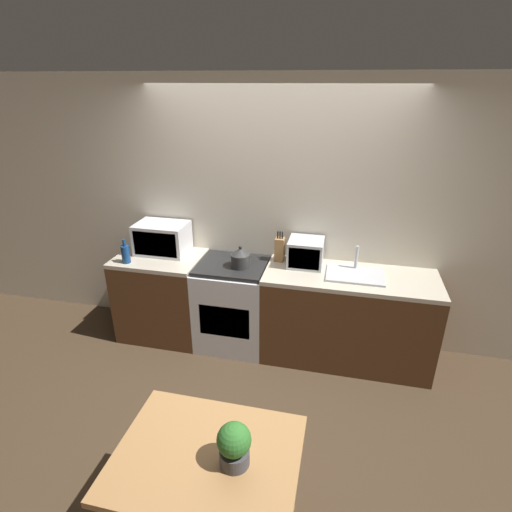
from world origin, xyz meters
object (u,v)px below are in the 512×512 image
(kettle, at_px, (240,258))
(dining_table, at_px, (207,467))
(stove_range, at_px, (233,304))
(bottle, at_px, (126,254))
(microwave, at_px, (162,238))
(toaster_oven, at_px, (306,253))

(kettle, xyz_separation_m, dining_table, (0.33, -1.92, -0.34))
(stove_range, xyz_separation_m, bottle, (-1.00, -0.20, 0.55))
(dining_table, bearing_deg, kettle, 99.63)
(stove_range, bearing_deg, microwave, 171.73)
(stove_range, height_order, bottle, bottle)
(toaster_oven, bearing_deg, bottle, -168.93)
(stove_range, distance_m, dining_table, 2.02)
(stove_range, bearing_deg, dining_table, -77.79)
(kettle, height_order, dining_table, kettle)
(dining_table, bearing_deg, microwave, 119.74)
(kettle, bearing_deg, microwave, 169.77)
(stove_range, height_order, dining_table, stove_range)
(microwave, height_order, dining_table, microwave)
(bottle, height_order, toaster_oven, toaster_oven)
(stove_range, bearing_deg, bottle, -168.77)
(bottle, height_order, dining_table, bottle)
(stove_range, relative_size, kettle, 4.18)
(toaster_oven, distance_m, dining_table, 2.15)
(microwave, relative_size, bottle, 2.12)
(microwave, relative_size, dining_table, 0.53)
(kettle, xyz_separation_m, toaster_oven, (0.59, 0.18, 0.04))
(bottle, xyz_separation_m, toaster_oven, (1.70, 0.33, 0.03))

